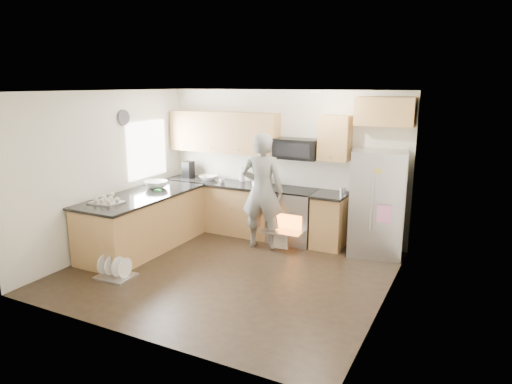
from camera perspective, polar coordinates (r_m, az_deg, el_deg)
The scene contains 8 objects.
ground at distance 6.83m, azimuth -3.62°, elevation -9.90°, with size 4.50×4.50×0.00m, color black.
room_shell at distance 6.39m, azimuth -4.05°, elevation 4.14°, with size 4.54×4.04×2.62m.
back_cabinet_run at distance 8.27m, azimuth -1.12°, elevation 1.28°, with size 4.45×0.64×2.50m.
peninsula at distance 7.84m, azimuth -13.89°, elevation -3.56°, with size 0.96×2.36×1.05m.
stove_range at distance 7.91m, azimuth 4.70°, elevation -1.48°, with size 0.76×0.97×1.79m.
refrigerator at distance 7.48m, azimuth 14.88°, elevation -1.41°, with size 0.93×0.78×1.69m.
person at distance 7.54m, azimuth 0.80°, elevation 0.15°, with size 0.71×0.47×1.95m, color gray.
dish_rack at distance 6.90m, azimuth -17.19°, elevation -9.50°, with size 0.53×0.44×0.32m.
Camera 1 is at (3.20, -5.40, 2.70)m, focal length 32.00 mm.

